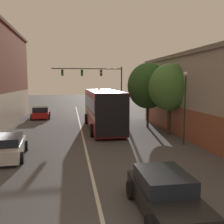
# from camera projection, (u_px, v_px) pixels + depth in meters

# --- Properties ---
(lane_center_line) EXTENTS (0.14, 45.84, 0.01)m
(lane_center_line) POSITION_uv_depth(u_px,v_px,m) (82.00, 134.00, 21.41)
(lane_center_line) COLOR silver
(lane_center_line) RESTS_ON ground_plane
(bus) EXTENTS (2.90, 10.10, 3.44)m
(bus) POSITION_uv_depth(u_px,v_px,m) (103.00, 108.00, 23.30)
(bus) COLOR maroon
(bus) RESTS_ON ground_plane
(hatchback_foreground) EXTENTS (1.98, 4.05, 1.31)m
(hatchback_foreground) POSITION_uv_depth(u_px,v_px,m) (165.00, 194.00, 8.46)
(hatchback_foreground) COLOR black
(hatchback_foreground) RESTS_ON ground_plane
(parked_car_left_near) EXTENTS (2.20, 4.35, 1.28)m
(parked_car_left_near) POSITION_uv_depth(u_px,v_px,m) (7.00, 147.00, 14.58)
(parked_car_left_near) COLOR silver
(parked_car_left_near) RESTS_ON ground_plane
(parked_car_left_mid) EXTENTS (2.29, 4.02, 1.36)m
(parked_car_left_mid) POSITION_uv_depth(u_px,v_px,m) (41.00, 113.00, 30.25)
(parked_car_left_mid) COLOR red
(parked_car_left_mid) RESTS_ON ground_plane
(traffic_signal_gantry) EXTENTS (9.09, 0.36, 6.18)m
(traffic_signal_gantry) POSITION_uv_depth(u_px,v_px,m) (98.00, 78.00, 33.95)
(traffic_signal_gantry) COLOR #333338
(traffic_signal_gantry) RESTS_ON ground_plane
(street_lamp) EXTENTS (0.31, 0.31, 4.89)m
(street_lamp) POSITION_uv_depth(u_px,v_px,m) (185.00, 104.00, 17.43)
(street_lamp) COLOR #233323
(street_lamp) RESTS_ON ground_plane
(street_tree_near) EXTENTS (3.40, 3.06, 5.67)m
(street_tree_near) POSITION_uv_depth(u_px,v_px,m) (170.00, 87.00, 20.85)
(street_tree_near) COLOR #3D2D1E
(street_tree_near) RESTS_ON ground_plane
(street_tree_far) EXTENTS (3.82, 3.44, 5.95)m
(street_tree_far) POSITION_uv_depth(u_px,v_px,m) (148.00, 86.00, 24.01)
(street_tree_far) COLOR #3D2D1E
(street_tree_far) RESTS_ON ground_plane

